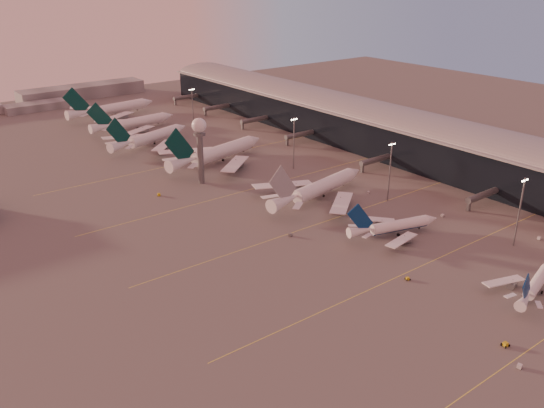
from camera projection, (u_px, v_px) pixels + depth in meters
ground at (402, 300)px, 166.74m from camera, size 700.00×700.00×0.00m
taxiway_markings at (342, 214)px, 224.64m from camera, size 180.00×185.25×0.02m
terminal at (378, 128)px, 304.17m from camera, size 57.00×362.00×23.04m
radar_tower at (200, 138)px, 249.37m from camera, size 6.40×6.40×31.10m
mast_a at (520, 209)px, 194.23m from camera, size 3.60×0.56×25.00m
mast_b at (390, 169)px, 232.78m from camera, size 3.60×0.56×25.00m
mast_c at (294, 141)px, 270.21m from camera, size 3.60×0.56×25.00m
mast_d at (193, 107)px, 334.94m from camera, size 3.60×0.56×25.00m
distant_horizon at (47, 98)px, 404.66m from camera, size 165.00×37.50×9.00m
narrowbody_near at (535, 286)px, 168.95m from camera, size 32.27×25.43×12.86m
narrowbody_mid at (393, 228)px, 205.94m from camera, size 36.91×29.06×14.75m
widebody_white at (319, 191)px, 237.87m from camera, size 59.31×47.10×21.04m
greentail_a at (218, 155)px, 281.34m from camera, size 63.14×50.41×23.31m
greentail_b at (150, 140)px, 308.81m from camera, size 54.21×43.09×20.39m
greentail_c at (134, 125)px, 338.46m from camera, size 55.25×44.48×20.06m
greentail_d at (112, 111)px, 368.41m from camera, size 62.33×50.03×22.71m
gsv_truck_a at (521, 363)px, 138.39m from camera, size 6.17×3.45×2.36m
gsv_tug_near at (505, 345)px, 146.30m from camera, size 2.80×4.08×1.08m
gsv_catering_a at (540, 234)px, 203.17m from camera, size 5.57×3.08×4.36m
gsv_tug_mid at (408, 279)px, 177.39m from camera, size 3.49×2.76×0.87m
gsv_truck_b at (443, 214)px, 222.24m from camera, size 5.57×2.15×2.25m
gsv_truck_c at (291, 233)px, 206.25m from camera, size 6.10×4.55×2.34m
gsv_catering_b at (369, 189)px, 244.88m from camera, size 4.62×2.55×3.62m
gsv_truck_d at (158, 193)px, 242.54m from camera, size 3.63×6.44×2.46m
gsv_tug_hangar at (251, 147)px, 307.54m from camera, size 3.72×2.82×0.94m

